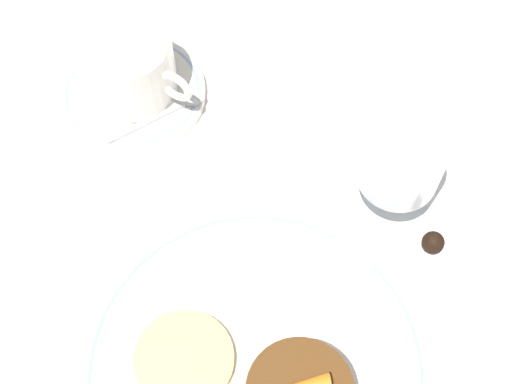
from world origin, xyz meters
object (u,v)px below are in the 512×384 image
Objects in this scene: dinner_plate at (256,369)px; coffee_cup at (126,64)px; wine_glass at (403,160)px; fork at (106,231)px.

coffee_cup is at bearing 143.58° from dinner_plate.
wine_glass is at bearing 3.52° from coffee_cup.
fork is at bearing -142.91° from wine_glass.
fork is at bearing 167.01° from dinner_plate.
coffee_cup is 0.16m from fork.
coffee_cup is (-0.24, 0.17, 0.04)m from dinner_plate.
wine_glass is (0.03, 0.19, 0.06)m from dinner_plate.
wine_glass reaches higher than coffee_cup.
coffee_cup is 0.27m from wine_glass.
dinner_plate is at bearing -12.99° from fork.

